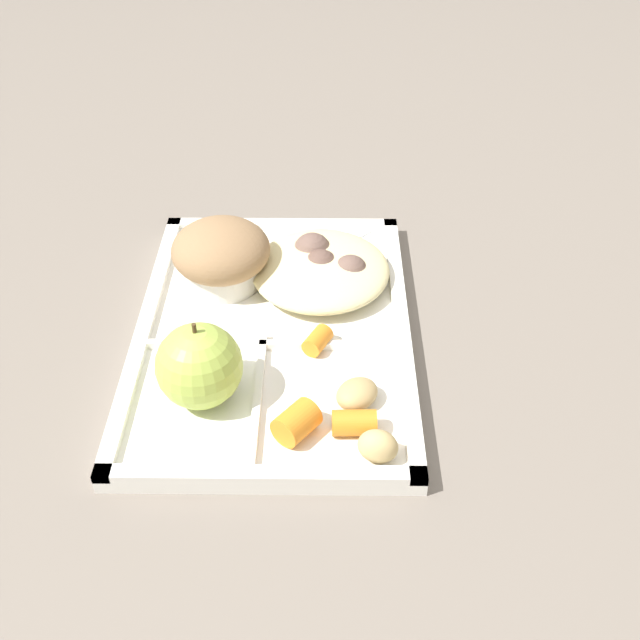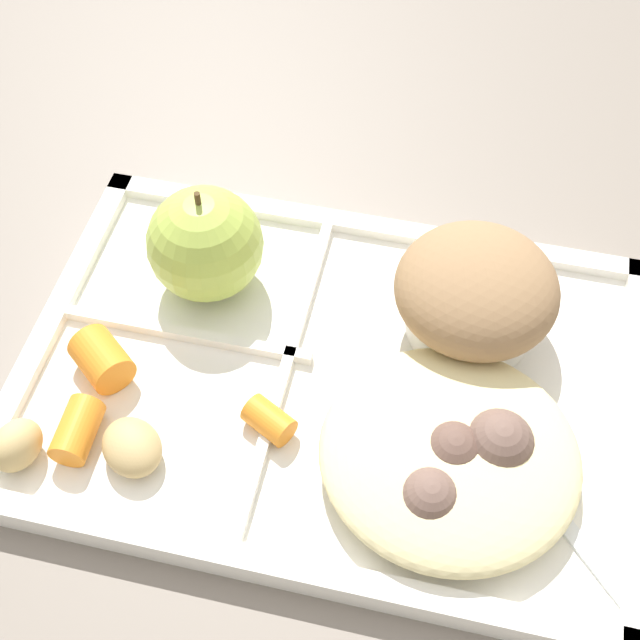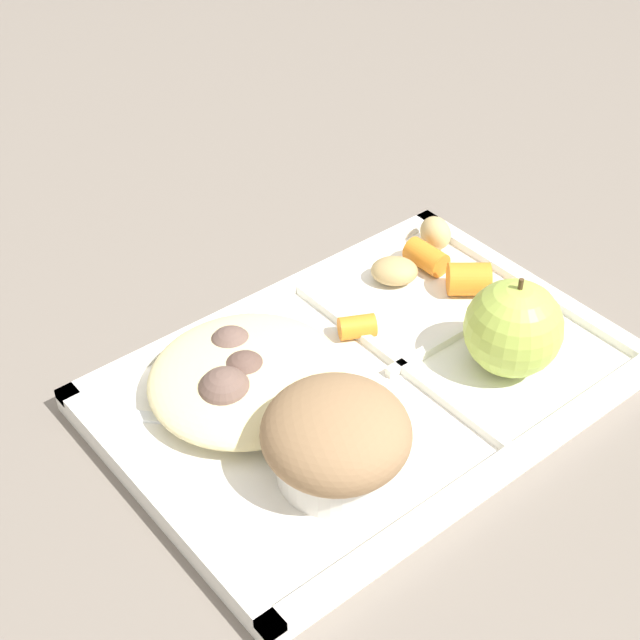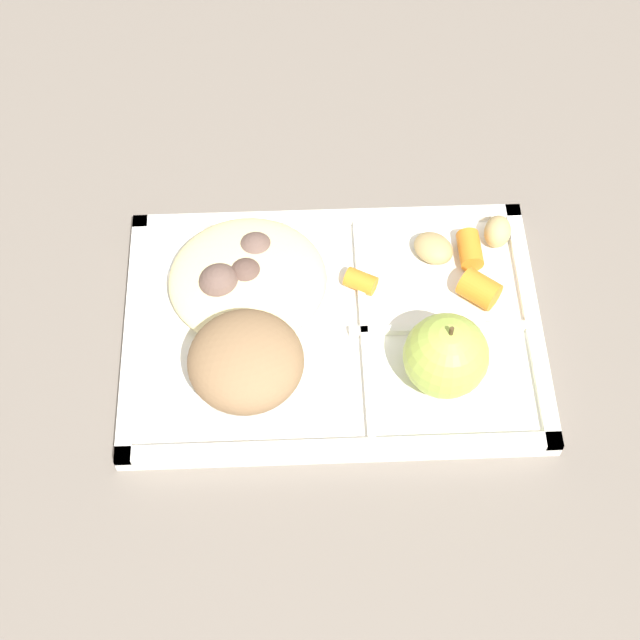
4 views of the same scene
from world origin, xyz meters
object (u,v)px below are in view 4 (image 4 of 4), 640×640
green_apple (446,356)px  lunch_tray (334,329)px  bran_muffin (246,365)px  plastic_fork (204,295)px

green_apple → lunch_tray: bearing=-30.9°
lunch_tray → bran_muffin: bearing=35.7°
lunch_tray → plastic_fork: 0.12m
bran_muffin → plastic_fork: bearing=-65.9°
green_apple → plastic_fork: 0.23m
lunch_tray → plastic_fork: lunch_tray is taller
green_apple → plastic_fork: bearing=-23.7°
bran_muffin → plastic_fork: 0.10m
lunch_tray → plastic_fork: bearing=-17.5°
green_apple → plastic_fork: (0.21, -0.09, -0.03)m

